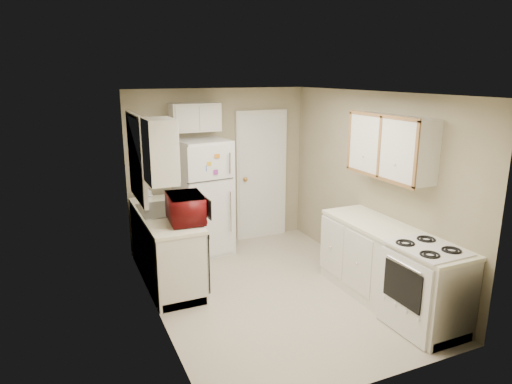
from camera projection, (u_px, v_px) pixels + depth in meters
name	position (u px, v px, depth m)	size (l,w,h in m)	color
floor	(272.00, 291.00, 5.63)	(3.80, 3.80, 0.00)	beige
ceiling	(274.00, 93.00, 5.02)	(3.80, 3.80, 0.00)	white
wall_left	(153.00, 212.00, 4.78)	(3.80, 3.80, 0.00)	tan
wall_right	(371.00, 186.00, 5.88)	(3.80, 3.80, 0.00)	tan
wall_back	(219.00, 168.00, 7.01)	(2.80, 2.80, 0.00)	tan
wall_front	(377.00, 255.00, 3.65)	(2.80, 2.80, 0.00)	tan
left_counter	(166.00, 246.00, 5.88)	(0.60, 1.80, 0.90)	silver
dishwasher	(201.00, 256.00, 5.45)	(0.03, 0.58, 0.72)	black
sink	(161.00, 213.00, 5.91)	(0.54, 0.74, 0.16)	gray
microwave	(186.00, 209.00, 5.39)	(0.33, 0.59, 0.39)	maroon
soap_bottle	(148.00, 192.00, 6.37)	(0.08, 0.08, 0.18)	white
window_blinds	(137.00, 158.00, 5.62)	(0.10, 0.98, 1.08)	silver
upper_cabinet_left	(160.00, 151.00, 4.88)	(0.30, 0.45, 0.70)	silver
refrigerator	(204.00, 197.00, 6.69)	(0.70, 0.68, 1.70)	white
cabinet_over_fridge	(195.00, 117.00, 6.52)	(0.70, 0.30, 0.40)	silver
interior_door	(262.00, 176.00, 7.29)	(0.86, 0.06, 2.08)	white
right_counter	(389.00, 267.00, 5.24)	(0.60, 2.00, 0.90)	silver
stove	(423.00, 291.00, 4.71)	(0.57, 0.70, 0.86)	white
upper_cabinet_right	(391.00, 146.00, 5.22)	(0.30, 1.20, 0.70)	silver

